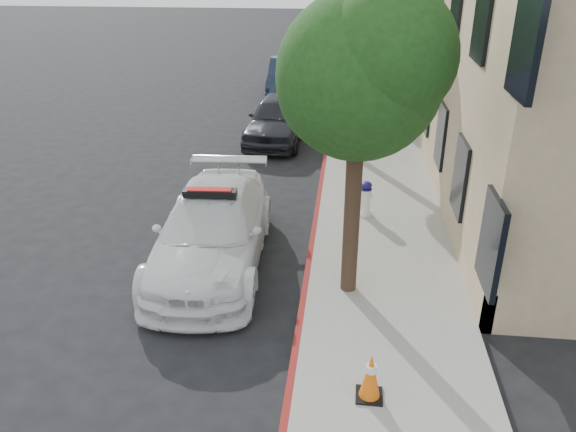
% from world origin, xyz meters
% --- Properties ---
extents(ground, '(120.00, 120.00, 0.00)m').
position_xyz_m(ground, '(0.00, 0.00, 0.00)').
color(ground, black).
rests_on(ground, ground).
extents(sidewalk, '(3.20, 50.00, 0.15)m').
position_xyz_m(sidewalk, '(3.60, 10.00, 0.07)').
color(sidewalk, gray).
rests_on(sidewalk, ground).
extents(curb_strip, '(0.12, 50.00, 0.15)m').
position_xyz_m(curb_strip, '(2.06, 10.00, 0.07)').
color(curb_strip, maroon).
rests_on(curb_strip, ground).
extents(tree_near, '(2.92, 2.82, 5.62)m').
position_xyz_m(tree_near, '(2.93, -2.01, 4.27)').
color(tree_near, black).
rests_on(tree_near, sidewalk).
extents(tree_mid, '(2.77, 2.64, 5.43)m').
position_xyz_m(tree_mid, '(2.93, 5.99, 4.16)').
color(tree_mid, black).
rests_on(tree_mid, sidewalk).
extents(police_car, '(2.53, 5.58, 1.73)m').
position_xyz_m(police_car, '(0.00, -1.06, 0.79)').
color(police_car, white).
rests_on(police_car, ground).
extents(parked_car_mid, '(2.22, 4.83, 1.60)m').
position_xyz_m(parked_car_mid, '(0.29, 7.84, 0.80)').
color(parked_car_mid, black).
rests_on(parked_car_mid, ground).
extents(parked_car_far, '(1.95, 5.00, 1.62)m').
position_xyz_m(parked_car_far, '(-0.17, 15.12, 0.81)').
color(parked_car_far, '#151F34').
rests_on(parked_car_far, ground).
extents(fire_hydrant, '(0.37, 0.34, 0.89)m').
position_xyz_m(fire_hydrant, '(3.27, 1.46, 0.58)').
color(fire_hydrant, white).
rests_on(fire_hydrant, sidewalk).
extents(traffic_cone, '(0.40, 0.40, 0.76)m').
position_xyz_m(traffic_cone, '(3.25, -4.94, 0.53)').
color(traffic_cone, black).
rests_on(traffic_cone, sidewalk).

